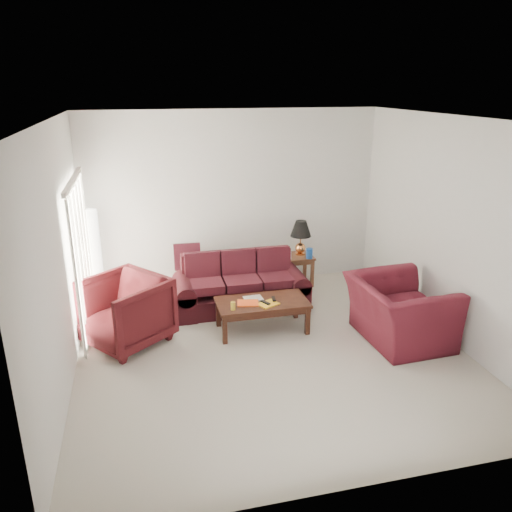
{
  "coord_description": "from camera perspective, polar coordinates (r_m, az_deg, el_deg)",
  "views": [
    {
      "loc": [
        -1.57,
        -5.69,
        3.39
      ],
      "look_at": [
        0.0,
        0.85,
        1.05
      ],
      "focal_mm": 35.0,
      "sensor_mm": 36.0,
      "label": 1
    }
  ],
  "objects": [
    {
      "name": "remote_b",
      "position": [
        7.13,
        2.03,
        -4.91
      ],
      "size": [
        0.07,
        0.16,
        0.02
      ],
      "primitive_type": "cube",
      "rotation": [
        0.0,
        0.0,
        -0.15
      ],
      "color": "black",
      "rests_on": "coffee_table"
    },
    {
      "name": "picture_frame",
      "position": [
        8.81,
        3.37,
        0.77
      ],
      "size": [
        0.13,
        0.16,
        0.05
      ],
      "primitive_type": "cube",
      "rotation": [
        1.36,
        0.0,
        0.07
      ],
      "color": "silver",
      "rests_on": "end_table"
    },
    {
      "name": "table_lamp",
      "position": [
        8.71,
        5.12,
        2.09
      ],
      "size": [
        0.4,
        0.4,
        0.61
      ],
      "primitive_type": null,
      "rotation": [
        0.0,
        0.0,
        0.12
      ],
      "color": "#D88543",
      "rests_on": "end_table"
    },
    {
      "name": "yellow_glass",
      "position": [
        6.84,
        -2.64,
        -5.72
      ],
      "size": [
        0.08,
        0.08,
        0.11
      ],
      "primitive_type": "cylinder",
      "rotation": [
        0.0,
        0.0,
        -0.14
      ],
      "color": "gold",
      "rests_on": "coffee_table"
    },
    {
      "name": "clock",
      "position": [
        8.53,
        3.64,
        0.04
      ],
      "size": [
        0.13,
        0.07,
        0.12
      ],
      "primitive_type": "cube",
      "rotation": [
        0.0,
        0.0,
        -0.18
      ],
      "color": "silver",
      "rests_on": "end_table"
    },
    {
      "name": "magazine_white",
      "position": [
        7.18,
        -0.33,
        -4.87
      ],
      "size": [
        0.28,
        0.21,
        0.02
      ],
      "primitive_type": "cube",
      "rotation": [
        0.0,
        0.0,
        0.06
      ],
      "color": "beige",
      "rests_on": "coffee_table"
    },
    {
      "name": "end_table",
      "position": [
        8.84,
        4.79,
        -1.56
      ],
      "size": [
        0.53,
        0.53,
        0.54
      ],
      "primitive_type": null,
      "rotation": [
        0.0,
        0.0,
        -0.09
      ],
      "color": "#4F291B",
      "rests_on": "ground"
    },
    {
      "name": "blue_canister",
      "position": [
        8.59,
        6.13,
        0.3
      ],
      "size": [
        0.13,
        0.13,
        0.18
      ],
      "primitive_type": "cylinder",
      "rotation": [
        0.0,
        0.0,
        -0.14
      ],
      "color": "navy",
      "rests_on": "end_table"
    },
    {
      "name": "armchair_left",
      "position": [
        6.99,
        -14.84,
        -6.15
      ],
      "size": [
        1.44,
        1.44,
        0.95
      ],
      "primitive_type": "imported",
      "rotation": [
        0.0,
        0.0,
        -0.9
      ],
      "color": "#3E0E11",
      "rests_on": "ground"
    },
    {
      "name": "throw_pillow",
      "position": [
        8.26,
        -7.86,
        -0.06
      ],
      "size": [
        0.44,
        0.23,
        0.45
      ],
      "primitive_type": "cube",
      "rotation": [
        -0.21,
        0.0,
        -0.04
      ],
      "color": "black",
      "rests_on": "sofa"
    },
    {
      "name": "floor_lamp",
      "position": [
        8.34,
        -17.97,
        -0.01
      ],
      "size": [
        0.34,
        0.34,
        1.56
      ],
      "primitive_type": null,
      "rotation": [
        0.0,
        0.0,
        0.43
      ],
      "color": "white",
      "rests_on": "ground"
    },
    {
      "name": "coffee_table",
      "position": [
        7.21,
        0.71,
        -6.82
      ],
      "size": [
        1.45,
        1.11,
        0.45
      ],
      "primitive_type": null,
      "rotation": [
        0.0,
        0.0,
        0.41
      ],
      "color": "black",
      "rests_on": "ground"
    },
    {
      "name": "magazine_red",
      "position": [
        7.04,
        -0.93,
        -5.4
      ],
      "size": [
        0.33,
        0.28,
        0.02
      ],
      "primitive_type": "cube",
      "rotation": [
        0.0,
        0.0,
        -0.2
      ],
      "color": "#E14916",
      "rests_on": "coffee_table"
    },
    {
      "name": "armchair_right",
      "position": [
        7.15,
        16.05,
        -6.08
      ],
      "size": [
        1.22,
        1.38,
        0.86
      ],
      "primitive_type": "imported",
      "rotation": [
        0.0,
        0.0,
        1.62
      ],
      "color": "#48101A",
      "rests_on": "ground"
    },
    {
      "name": "blinds",
      "position": [
        7.41,
        -19.38,
        -0.1
      ],
      "size": [
        0.1,
        2.0,
        2.16
      ],
      "primitive_type": "cube",
      "color": "silver",
      "rests_on": "ground"
    },
    {
      "name": "magazine_orange",
      "position": [
        7.01,
        1.41,
        -5.5
      ],
      "size": [
        0.33,
        0.3,
        0.02
      ],
      "primitive_type": "cube",
      "rotation": [
        0.0,
        0.0,
        0.45
      ],
      "color": "gold",
      "rests_on": "coffee_table"
    },
    {
      "name": "sofa",
      "position": [
        7.83,
        -1.76,
        -3.07
      ],
      "size": [
        2.12,
        1.0,
        0.85
      ],
      "primitive_type": null,
      "rotation": [
        0.0,
        0.0,
        -0.05
      ],
      "color": "black",
      "rests_on": "ground"
    },
    {
      "name": "remote_a",
      "position": [
        7.01,
        1.08,
        -5.32
      ],
      "size": [
        0.12,
        0.17,
        0.02
      ],
      "primitive_type": "cube",
      "rotation": [
        0.0,
        0.0,
        0.48
      ],
      "color": "black",
      "rests_on": "coffee_table"
    },
    {
      "name": "floor",
      "position": [
        6.8,
        1.7,
        -10.7
      ],
      "size": [
        5.0,
        5.0,
        0.0
      ],
      "primitive_type": "plane",
      "color": "beige",
      "rests_on": "ground"
    }
  ]
}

